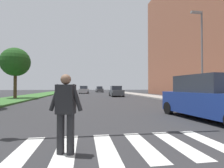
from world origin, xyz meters
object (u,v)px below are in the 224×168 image
at_px(sedan_distant, 84,90).
at_px(sedan_far_horizon, 99,90).
at_px(sedan_midblock, 116,91).
at_px(street_lamp_right, 201,48).
at_px(pedestrian_performer, 66,110).
at_px(suv_crossing, 209,98).
at_px(tree_far, 15,62).

xyz_separation_m(sedan_distant, sedan_far_horizon, (4.26, 8.67, -0.03)).
bearing_deg(sedan_midblock, sedan_distant, 109.71).
distance_m(street_lamp_right, sedan_distant, 29.68).
distance_m(sedan_midblock, sedan_far_horizon, 22.63).
height_order(pedestrian_performer, suv_crossing, suv_crossing).
relative_size(suv_crossing, sedan_far_horizon, 1.15).
bearing_deg(suv_crossing, sedan_far_horizon, 91.76).
distance_m(street_lamp_right, sedan_midblock, 15.11).
height_order(suv_crossing, sedan_midblock, suv_crossing).
xyz_separation_m(tree_far, sedan_midblock, (13.00, 4.61, -3.64)).
xyz_separation_m(tree_far, street_lamp_right, (17.57, -9.27, 0.20)).
relative_size(pedestrian_performer, sedan_distant, 0.38).
distance_m(suv_crossing, sedan_midblock, 19.89).
relative_size(pedestrian_performer, sedan_midblock, 0.37).
height_order(street_lamp_right, pedestrian_performer, street_lamp_right).
bearing_deg(sedan_distant, pedestrian_performer, -90.37).
height_order(sedan_distant, sedan_far_horizon, sedan_distant).
xyz_separation_m(suv_crossing, sedan_midblock, (-0.57, 19.88, -0.17)).
bearing_deg(sedan_far_horizon, sedan_midblock, -88.13).
xyz_separation_m(pedestrian_performer, sedan_far_horizon, (4.50, 45.63, -0.16)).
relative_size(pedestrian_performer, suv_crossing, 0.35).
xyz_separation_m(sedan_midblock, sedan_distant, (-5.00, 13.95, 0.04)).
bearing_deg(tree_far, sedan_midblock, 19.51).
xyz_separation_m(tree_far, pedestrian_performer, (7.77, -18.40, -3.46)).
bearing_deg(suv_crossing, sedan_midblock, 91.63).
bearing_deg(suv_crossing, tree_far, 131.61).
distance_m(pedestrian_performer, sedan_distant, 36.96).
bearing_deg(street_lamp_right, suv_crossing, -123.68).
relative_size(sedan_distant, sedan_far_horizon, 1.07).
bearing_deg(tree_far, street_lamp_right, -27.82).
bearing_deg(suv_crossing, street_lamp_right, 56.32).
distance_m(street_lamp_right, suv_crossing, 8.09).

